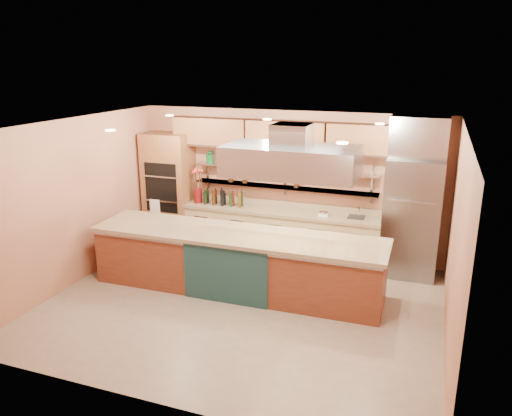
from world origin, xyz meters
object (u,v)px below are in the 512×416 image
at_px(kitchen_scale, 324,213).
at_px(green_canister, 248,161).
at_px(refrigerator, 411,218).
at_px(island, 237,261).
at_px(copper_kettle, 227,161).
at_px(flower_vase, 198,196).

distance_m(kitchen_scale, green_canister, 1.80).
bearing_deg(refrigerator, island, -148.34).
xyz_separation_m(refrigerator, kitchen_scale, (-1.55, 0.01, -0.07)).
height_order(copper_kettle, green_canister, green_canister).
distance_m(flower_vase, copper_kettle, 0.92).
relative_size(island, kitchen_scale, 27.33).
bearing_deg(flower_vase, kitchen_scale, 0.00).
height_order(flower_vase, copper_kettle, copper_kettle).
relative_size(flower_vase, green_canister, 1.69).
relative_size(kitchen_scale, green_canister, 0.99).
height_order(refrigerator, copper_kettle, refrigerator).
bearing_deg(copper_kettle, green_canister, 0.00).
relative_size(flower_vase, kitchen_scale, 1.70).
relative_size(island, flower_vase, 16.05).
bearing_deg(flower_vase, copper_kettle, 21.94).
xyz_separation_m(refrigerator, copper_kettle, (-3.58, 0.23, 0.74)).
height_order(island, green_canister, green_canister).
bearing_deg(copper_kettle, refrigerator, -3.67).
distance_m(island, kitchen_scale, 2.02).
bearing_deg(island, kitchen_scale, 55.70).
distance_m(refrigerator, flower_vase, 4.13).
relative_size(refrigerator, green_canister, 11.91).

